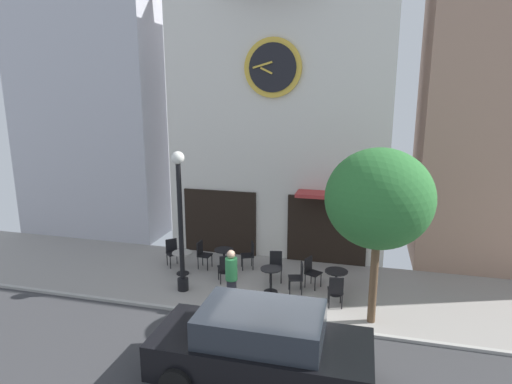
% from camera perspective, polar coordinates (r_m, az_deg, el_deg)
% --- Properties ---
extents(ground_plane, '(27.93, 10.91, 0.13)m').
position_cam_1_polar(ground_plane, '(10.42, 0.88, -19.94)').
color(ground_plane, gray).
extents(clock_building, '(7.56, 3.53, 10.97)m').
position_cam_1_polar(clock_building, '(15.37, 3.20, 13.02)').
color(clock_building, silver).
rests_on(clock_building, ground_plane).
extents(neighbor_building_left, '(5.89, 4.49, 13.79)m').
position_cam_1_polar(neighbor_building_left, '(19.46, -19.75, 15.98)').
color(neighbor_building_left, '#B2B2BC').
rests_on(neighbor_building_left, ground_plane).
extents(street_lamp, '(0.36, 0.36, 4.10)m').
position_cam_1_polar(street_lamp, '(12.37, -9.99, -3.94)').
color(street_lamp, black).
rests_on(street_lamp, ground_plane).
extents(street_tree, '(2.56, 2.30, 4.42)m').
position_cam_1_polar(street_tree, '(10.57, 16.00, -0.94)').
color(street_tree, brown).
rests_on(street_tree, ground_plane).
extents(cafe_table_center_left, '(0.63, 0.63, 0.73)m').
position_cam_1_polar(cafe_table_center_left, '(14.00, -9.76, -8.82)').
color(cafe_table_center_left, black).
rests_on(cafe_table_center_left, ground_plane).
extents(cafe_table_center, '(0.61, 0.61, 0.77)m').
position_cam_1_polar(cafe_table_center, '(13.97, -4.26, -8.64)').
color(cafe_table_center, black).
rests_on(cafe_table_center, ground_plane).
extents(cafe_table_leftmost, '(0.60, 0.60, 0.74)m').
position_cam_1_polar(cafe_table_leftmost, '(12.60, 1.98, -11.18)').
color(cafe_table_leftmost, black).
rests_on(cafe_table_leftmost, ground_plane).
extents(cafe_table_center_right, '(0.65, 0.65, 0.72)m').
position_cam_1_polar(cafe_table_center_right, '(12.69, 10.58, -11.20)').
color(cafe_table_center_right, black).
rests_on(cafe_table_center_right, ground_plane).
extents(cafe_chair_right_end, '(0.55, 0.55, 0.90)m').
position_cam_1_polar(cafe_chair_right_end, '(13.21, -4.09, -9.80)').
color(cafe_chair_right_end, black).
rests_on(cafe_chair_right_end, ground_plane).
extents(cafe_chair_by_entrance, '(0.52, 0.52, 0.90)m').
position_cam_1_polar(cafe_chair_by_entrance, '(14.20, -0.85, -8.11)').
color(cafe_chair_by_entrance, black).
rests_on(cafe_chair_by_entrance, ground_plane).
extents(cafe_chair_outer, '(0.57, 0.57, 0.90)m').
position_cam_1_polar(cafe_chair_outer, '(14.70, -11.03, -7.61)').
color(cafe_chair_outer, black).
rests_on(cafe_chair_outer, ground_plane).
extents(cafe_chair_near_tree, '(0.49, 0.49, 0.90)m').
position_cam_1_polar(cafe_chair_near_tree, '(12.63, 5.64, -10.95)').
color(cafe_chair_near_tree, black).
rests_on(cafe_chair_near_tree, ground_plane).
extents(cafe_chair_near_lamp, '(0.47, 0.47, 0.90)m').
position_cam_1_polar(cafe_chair_near_lamp, '(13.38, 2.64, -9.48)').
color(cafe_chair_near_lamp, black).
rests_on(cafe_chair_near_lamp, ground_plane).
extents(cafe_chair_left_end, '(0.43, 0.43, 0.90)m').
position_cam_1_polar(cafe_chair_left_end, '(14.35, -7.11, -7.98)').
color(cafe_chair_left_end, black).
rests_on(cafe_chair_left_end, ground_plane).
extents(cafe_chair_under_awning, '(0.46, 0.46, 0.90)m').
position_cam_1_polar(cafe_chair_under_awning, '(11.96, 10.53, -12.55)').
color(cafe_chair_under_awning, black).
rests_on(cafe_chair_under_awning, ground_plane).
extents(cafe_chair_facing_wall, '(0.53, 0.53, 0.90)m').
position_cam_1_polar(cafe_chair_facing_wall, '(13.03, 7.30, -10.21)').
color(cafe_chair_facing_wall, black).
rests_on(cafe_chair_facing_wall, ground_plane).
extents(pedestrian_green, '(0.45, 0.45, 1.67)m').
position_cam_1_polar(pedestrian_green, '(11.55, -3.28, -11.47)').
color(pedestrian_green, '#2D2D38').
rests_on(pedestrian_green, ground_plane).
extents(parked_car_black, '(4.31, 2.04, 1.55)m').
position_cam_1_polar(parked_car_black, '(9.01, 0.69, -19.83)').
color(parked_car_black, black).
rests_on(parked_car_black, ground_plane).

